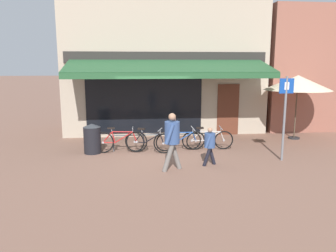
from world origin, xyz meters
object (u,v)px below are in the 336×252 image
pedestrian_adult (172,136)px  parking_sign (285,110)px  pedestrian_child (210,143)px  bicycle_black (149,142)px  cafe_parasol (298,83)px  bicycle_red (120,141)px  bicycle_silver (208,140)px  litter_bin (92,138)px  bicycle_blue (181,141)px

pedestrian_adult → parking_sign: size_ratio=0.63×
pedestrian_adult → pedestrian_child: (1.13, 0.34, -0.30)m
bicycle_black → cafe_parasol: size_ratio=0.63×
bicycle_red → bicycle_silver: 2.98m
pedestrian_child → cafe_parasol: (4.13, 3.04, 1.52)m
bicycle_black → pedestrian_adult: (0.55, -1.91, 0.60)m
bicycle_silver → bicycle_red: bearing=-175.6°
bicycle_red → pedestrian_child: pedestrian_child is taller
bicycle_red → litter_bin: size_ratio=1.84×
pedestrian_adult → parking_sign: 3.55m
bicycle_blue → bicycle_silver: (0.94, 0.06, 0.00)m
bicycle_red → litter_bin: litter_bin is taller
bicycle_blue → parking_sign: bearing=-31.2°
pedestrian_child → litter_bin: bearing=162.4°
bicycle_blue → bicycle_silver: bicycle_blue is taller
bicycle_blue → litter_bin: bearing=174.2°
pedestrian_child → cafe_parasol: size_ratio=0.45×
bicycle_blue → pedestrian_adult: (-0.53, -2.01, 0.61)m
pedestrian_adult → litter_bin: pedestrian_adult is taller
pedestrian_adult → bicycle_red: bearing=128.4°
litter_bin → parking_sign: (5.85, -1.48, 1.06)m
pedestrian_child → parking_sign: bearing=14.1°
bicycle_silver → litter_bin: 3.87m
bicycle_black → bicycle_silver: bicycle_black is taller
litter_bin → bicycle_silver: bearing=0.2°
bicycle_blue → parking_sign: size_ratio=0.67×
pedestrian_adult → cafe_parasol: size_ratio=0.64×
pedestrian_adult → pedestrian_child: bearing=18.5°
bicycle_blue → pedestrian_adult: bearing=-109.8°
bicycle_red → bicycle_blue: bicycle_red is taller
bicycle_black → cafe_parasol: cafe_parasol is taller
pedestrian_adult → parking_sign: (3.45, 0.58, 0.58)m
bicycle_black → parking_sign: parking_sign is taller
litter_bin → pedestrian_child: bearing=-25.9°
bicycle_red → bicycle_silver: size_ratio=1.03×
bicycle_black → litter_bin: bearing=-165.4°
cafe_parasol → litter_bin: bearing=-170.2°
pedestrian_adult → bicycle_blue: bearing=77.0°
bicycle_blue → pedestrian_child: pedestrian_child is taller
bicycle_blue → pedestrian_adult: size_ratio=1.06×
bicycle_red → pedestrian_child: bearing=-31.4°
bicycle_red → pedestrian_child: size_ratio=1.61×
pedestrian_child → litter_bin: (-3.53, 1.71, -0.17)m
bicycle_red → litter_bin: (-0.89, 0.03, 0.11)m
bicycle_silver → cafe_parasol: (3.79, 1.31, 1.83)m
bicycle_silver → parking_sign: size_ratio=0.70×
bicycle_red → cafe_parasol: bearing=12.5°
litter_bin → bicycle_red: bearing=-1.9°
pedestrian_child → cafe_parasol: 5.35m
pedestrian_adult → cafe_parasol: 6.37m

